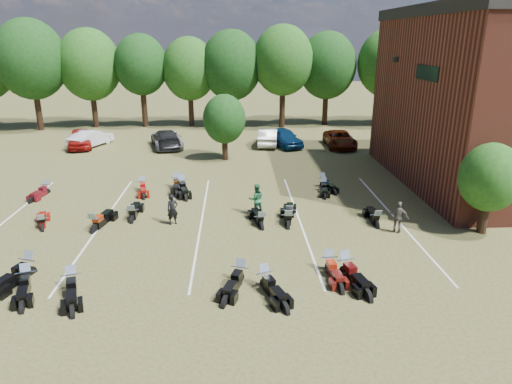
{
  "coord_description": "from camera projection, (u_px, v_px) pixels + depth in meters",
  "views": [
    {
      "loc": [
        -1.25,
        -18.56,
        8.87
      ],
      "look_at": [
        -0.17,
        4.0,
        1.2
      ],
      "focal_mm": 32.0,
      "sensor_mm": 36.0,
      "label": 1
    }
  ],
  "objects": [
    {
      "name": "motorcycle_16",
      "position": [
        182.0,
        191.0,
        27.85
      ],
      "size": [
        1.3,
        2.57,
        1.37
      ],
      "primitive_type": null,
      "rotation": [
        0.0,
        0.0,
        0.22
      ],
      "color": "black",
      "rests_on": "ground"
    },
    {
      "name": "motorcycle_5",
      "position": [
        345.0,
        275.0,
        17.95
      ],
      "size": [
        1.32,
        2.6,
        1.39
      ],
      "primitive_type": null,
      "rotation": [
        0.0,
        0.0,
        0.22
      ],
      "color": "black",
      "rests_on": "ground"
    },
    {
      "name": "car_7",
      "position": [
        422.0,
        136.0,
        39.76
      ],
      "size": [
        2.6,
        4.91,
        1.36
      ],
      "primitive_type": "imported",
      "rotation": [
        0.0,
        0.0,
        3.3
      ],
      "color": "#353539",
      "rests_on": "ground"
    },
    {
      "name": "motorcycle_4",
      "position": [
        265.0,
        287.0,
        17.05
      ],
      "size": [
        1.49,
        2.45,
        1.3
      ],
      "primitive_type": null,
      "rotation": [
        0.0,
        0.0,
        0.35
      ],
      "color": "black",
      "rests_on": "ground"
    },
    {
      "name": "parking_lines",
      "position": [
        201.0,
        221.0,
        23.16
      ],
      "size": [
        20.1,
        14.0,
        0.01
      ],
      "color": "silver",
      "rests_on": "ground"
    },
    {
      "name": "motorcycle_2",
      "position": [
        73.0,
        290.0,
        16.89
      ],
      "size": [
        1.44,
        2.47,
        1.31
      ],
      "primitive_type": null,
      "rotation": [
        0.0,
        0.0,
        0.31
      ],
      "color": "black",
      "rests_on": "ground"
    },
    {
      "name": "motorcycle_17",
      "position": [
        177.0,
        187.0,
        28.44
      ],
      "size": [
        1.03,
        2.44,
        1.32
      ],
      "primitive_type": null,
      "rotation": [
        0.0,
        0.0,
        0.12
      ],
      "color": "black",
      "rests_on": "ground"
    },
    {
      "name": "young_tree_midfield",
      "position": [
        224.0,
        119.0,
        34.04
      ],
      "size": [
        3.2,
        3.2,
        4.7
      ],
      "color": "black",
      "rests_on": "ground"
    },
    {
      "name": "motorcycle_8",
      "position": [
        95.0,
        231.0,
        22.0
      ],
      "size": [
        1.28,
        2.57,
        1.37
      ],
      "primitive_type": null,
      "rotation": [
        0.0,
        0.0,
        2.93
      ],
      "color": "black",
      "rests_on": "ground"
    },
    {
      "name": "motorcycle_20",
      "position": [
        323.0,
        190.0,
        27.87
      ],
      "size": [
        0.89,
        2.08,
        1.13
      ],
      "primitive_type": null,
      "rotation": [
        0.0,
        0.0,
        -0.13
      ],
      "color": "black",
      "rests_on": "ground"
    },
    {
      "name": "motorcycle_14",
      "position": [
        47.0,
        194.0,
        27.29
      ],
      "size": [
        1.04,
        2.2,
        1.18
      ],
      "primitive_type": null,
      "rotation": [
        0.0,
        0.0,
        -0.18
      ],
      "color": "#4F0B13",
      "rests_on": "ground"
    },
    {
      "name": "motorcycle_10",
      "position": [
        261.0,
        228.0,
        22.36
      ],
      "size": [
        1.13,
        2.4,
        1.29
      ],
      "primitive_type": null,
      "rotation": [
        0.0,
        0.0,
        3.32
      ],
      "color": "black",
      "rests_on": "ground"
    },
    {
      "name": "motorcycle_11",
      "position": [
        289.0,
        221.0,
        23.18
      ],
      "size": [
        1.05,
        2.35,
        1.26
      ],
      "primitive_type": null,
      "rotation": [
        0.0,
        0.0,
        2.99
      ],
      "color": "black",
      "rests_on": "ground"
    },
    {
      "name": "ground",
      "position": [
        264.0,
        246.0,
        20.46
      ],
      "size": [
        160.0,
        160.0,
        0.0
      ],
      "primitive_type": "plane",
      "color": "brown",
      "rests_on": "ground"
    },
    {
      "name": "motorcycle_9",
      "position": [
        132.0,
        222.0,
        23.16
      ],
      "size": [
        0.8,
        2.36,
        1.3
      ],
      "primitive_type": null,
      "rotation": [
        0.0,
        0.0,
        3.17
      ],
      "color": "black",
      "rests_on": "ground"
    },
    {
      "name": "car_4",
      "position": [
        284.0,
        137.0,
        38.93
      ],
      "size": [
        3.36,
        4.9,
        1.55
      ],
      "primitive_type": "imported",
      "rotation": [
        0.0,
        0.0,
        0.37
      ],
      "color": "navy",
      "rests_on": "ground"
    },
    {
      "name": "car_1",
      "position": [
        91.0,
        138.0,
        38.89
      ],
      "size": [
        3.12,
        4.65,
        1.45
      ],
      "primitive_type": "imported",
      "rotation": [
        0.0,
        0.0,
        2.74
      ],
      "color": "silver",
      "rests_on": "ground"
    },
    {
      "name": "motorcycle_3",
      "position": [
        240.0,
        282.0,
        17.46
      ],
      "size": [
        1.44,
        2.4,
        1.28
      ],
      "primitive_type": null,
      "rotation": [
        0.0,
        0.0,
        -0.34
      ],
      "color": "black",
      "rests_on": "ground"
    },
    {
      "name": "motorcycle_15",
      "position": [
        143.0,
        190.0,
        27.88
      ],
      "size": [
        1.14,
        2.27,
        1.21
      ],
      "primitive_type": null,
      "rotation": [
        0.0,
        0.0,
        0.22
      ],
      "color": "maroon",
      "rests_on": "ground"
    },
    {
      "name": "car_3",
      "position": [
        166.0,
        138.0,
        38.64
      ],
      "size": [
        3.42,
        5.52,
        1.49
      ],
      "primitive_type": "imported",
      "rotation": [
        0.0,
        0.0,
        3.42
      ],
      "color": "black",
      "rests_on": "ground"
    },
    {
      "name": "car_0",
      "position": [
        80.0,
        138.0,
        38.46
      ],
      "size": [
        2.91,
        4.91,
        1.57
      ],
      "primitive_type": "imported",
      "rotation": [
        0.0,
        0.0,
        0.24
      ],
      "color": "maroon",
      "rests_on": "ground"
    },
    {
      "name": "motorcycle_19",
      "position": [
        323.0,
        187.0,
        28.6
      ],
      "size": [
        1.22,
        2.25,
        1.2
      ],
      "primitive_type": null,
      "rotation": [
        0.0,
        0.0,
        0.26
      ],
      "color": "black",
      "rests_on": "ground"
    },
    {
      "name": "motorcycle_12",
      "position": [
        288.0,
        227.0,
        22.48
      ],
      "size": [
        0.92,
        2.4,
        1.31
      ],
      "primitive_type": null,
      "rotation": [
        0.0,
        0.0,
        3.07
      ],
      "color": "black",
      "rests_on": "ground"
    },
    {
      "name": "motorcycle_0",
      "position": [
        28.0,
        287.0,
        17.1
      ],
      "size": [
        1.36,
        2.38,
        1.27
      ],
      "primitive_type": null,
      "rotation": [
        0.0,
        0.0,
        0.3
      ],
      "color": "black",
      "rests_on": "ground"
    },
    {
      "name": "tree_line",
      "position": [
        236.0,
        64.0,
        45.82
      ],
      "size": [
        56.0,
        6.0,
        9.79
      ],
      "color": "black",
      "rests_on": "ground"
    },
    {
      "name": "person_green",
      "position": [
        256.0,
        199.0,
        23.85
      ],
      "size": [
        0.91,
        0.76,
        1.68
      ],
      "primitive_type": "imported",
      "rotation": [
        0.0,
        0.0,
        3.31
      ],
      "color": "#27693D",
      "rests_on": "ground"
    },
    {
      "name": "car_2",
      "position": [
        167.0,
        140.0,
        38.54
      ],
      "size": [
        3.4,
        5.29,
        1.36
      ],
      "primitive_type": "imported",
      "rotation": [
        0.0,
        0.0,
        0.25
      ],
      "color": "#97989F",
      "rests_on": "ground"
    },
    {
      "name": "person_black",
      "position": [
        173.0,
        210.0,
        22.6
      ],
      "size": [
        0.67,
        0.57,
        1.55
      ],
      "primitive_type": "imported",
      "rotation": [
        0.0,
        0.0,
        0.42
      ],
      "color": "black",
      "rests_on": "ground"
    },
    {
      "name": "young_tree_near_building",
      "position": [
        490.0,
        178.0,
        21.0
      ],
      "size": [
        2.8,
        2.8,
        4.16
      ],
      "color": "black",
      "rests_on": "ground"
    },
    {
      "name": "motorcycle_6",
      "position": [
        328.0,
        271.0,
        18.29
      ],
      "size": [
        0.89,
        2.26,
        1.23
      ],
      "primitive_type": null,
      "rotation": [
        0.0,
        0.0,
        0.08
      ],
      "color": "#470E0A",
      "rests_on": "ground"
    },
    {
      "name": "person_grey",
      "position": [
        398.0,
        217.0,
        21.64
      ],
      "size": [
        0.99,
        0.8,
        1.57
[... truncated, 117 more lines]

